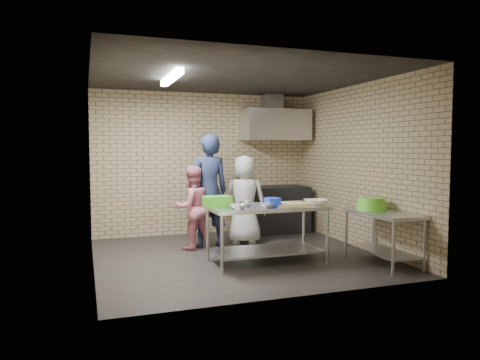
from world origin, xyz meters
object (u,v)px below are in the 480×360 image
Objects in this scene: woman_pink at (192,207)px; woman_white at (244,199)px; green_crate at (217,201)px; green_basin at (372,203)px; side_counter at (383,238)px; blue_tub at (273,202)px; man_navy at (208,191)px; stove at (276,209)px; bottle_green at (292,130)px; prep_table at (267,234)px.

woman_white is (0.96, 0.14, 0.08)m from woman_pink.
woman_white is (0.86, 1.26, -0.14)m from green_crate.
woman_pink is (-2.33, 1.58, -0.15)m from green_basin.
woman_pink is (-2.35, 1.83, 0.31)m from side_counter.
blue_tub is 0.10× the size of man_navy.
woman_white reaches higher than green_basin.
woman_white is at bearing 125.18° from side_counter.
green_basin is (1.47, -0.24, -0.05)m from blue_tub.
stove is at bearing 65.22° from blue_tub.
bottle_green is (0.00, 2.99, 1.64)m from side_counter.
stove is 2.12m from woman_pink.
green_basin is 3.07× the size of bottle_green.
green_crate is 0.27× the size of woman_pink.
stove is at bearing 63.16° from prep_table.
side_counter is 2.99m from woman_pink.
man_navy is at bearing -151.55° from bottle_green.
woman_white reaches higher than prep_table.
man_navy is 1.23× the size of woman_white.
man_navy is at bearing -151.45° from stove.
blue_tub is 0.14× the size of woman_pink.
bottle_green reaches higher than stove.
stove is 1.89m from man_navy.
side_counter is 6.52× the size of blue_tub.
bottle_green is 0.08× the size of man_navy.
man_navy reaches higher than side_counter.
green_crate is 0.24× the size of woman_white.
side_counter is at bearing 149.22° from woman_white.
blue_tub is 1.60m from woman_pink.
green_crate reaches higher than side_counter.
side_counter is 8.00× the size of bottle_green.
woman_pink reaches higher than blue_tub.
man_navy reaches higher than green_basin.
prep_table is at bearing 167.47° from green_basin.
man_navy is (-2.03, 1.63, 0.10)m from green_basin.
woman_pink is at bearing 145.87° from green_basin.
stove is 6.52× the size of blue_tub.
green_crate reaches higher than green_basin.
blue_tub is 1.23× the size of bottle_green.
woman_pink is at bearing -154.11° from stove.
prep_table is at bearing 107.99° from woman_pink.
man_navy is (-0.51, 1.29, 0.52)m from prep_table.
man_navy is 0.70m from woman_white.
blue_tub is at bearing 107.54° from woman_pink.
green_crate is 0.20× the size of man_navy.
blue_tub is at bearing -63.43° from prep_table.
stove is at bearing 48.69° from green_crate.
woman_white is at bearing 55.74° from green_crate.
green_crate reaches higher than prep_table.
man_navy is at bearing 31.70° from woman_white.
woman_white reaches higher than blue_tub.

